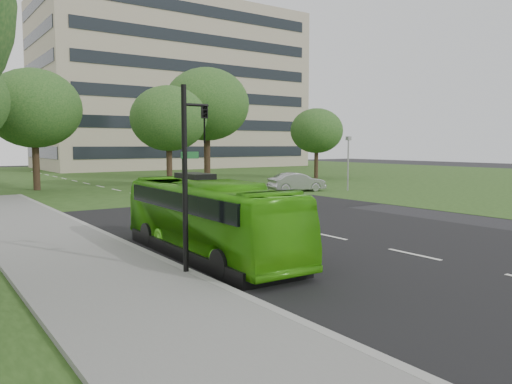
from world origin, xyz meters
TOP-DOWN VIEW (x-y plane):
  - ground at (0.00, 0.00)m, footprint 160.00×160.00m
  - street_surfaces at (-0.38, 22.75)m, footprint 120.00×120.00m
  - office_building at (21.96, 61.96)m, footprint 40.10×20.10m
  - tree_park_b at (-5.12, 29.34)m, footprint 7.11×7.11m
  - tree_park_c at (4.47, 25.88)m, footprint 6.28×6.28m
  - tree_park_d at (10.87, 30.96)m, footprint 8.28×8.28m
  - tree_park_e at (21.89, 27.34)m, footprint 5.48×5.48m
  - bus at (-5.50, 1.63)m, footprint 2.26×8.73m
  - sedan at (10.77, 17.00)m, footprint 4.52×2.32m
  - traffic_light at (-7.04, -0.21)m, footprint 0.81×0.23m
  - camera_pole at (14.48, 15.35)m, footprint 0.39×0.35m

SIDE VIEW (x-z plane):
  - ground at x=0.00m, z-range 0.00..0.00m
  - street_surfaces at x=-0.38m, z-range -0.05..0.10m
  - sedan at x=10.77m, z-range 0.00..1.42m
  - bus at x=-5.50m, z-range 0.00..2.42m
  - camera_pole at x=14.48m, z-range 0.60..4.76m
  - traffic_light at x=-7.04m, z-range 0.44..5.51m
  - tree_park_e at x=21.89m, z-range 1.31..8.62m
  - tree_park_c at x=4.47m, z-range 1.49..9.82m
  - tree_park_b at x=-5.12m, z-range 1.63..10.95m
  - tree_park_d at x=10.87m, z-range 1.94..12.89m
  - office_building at x=21.96m, z-range 0.00..25.00m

